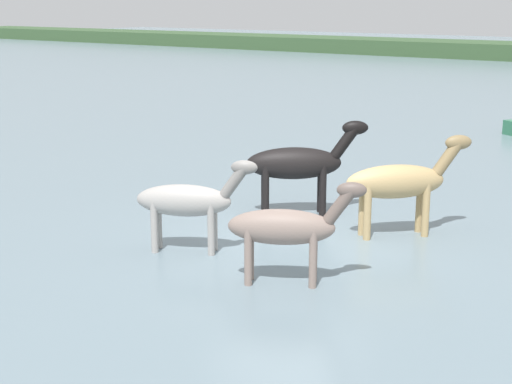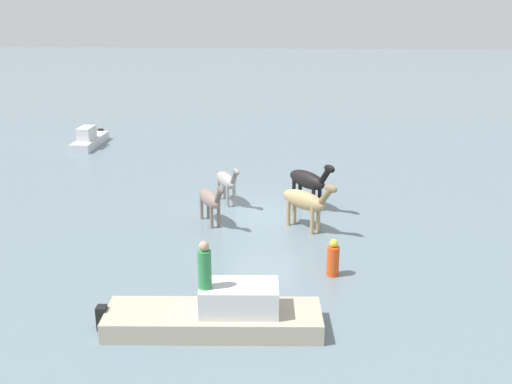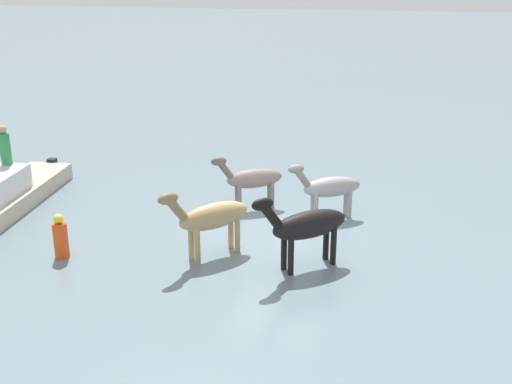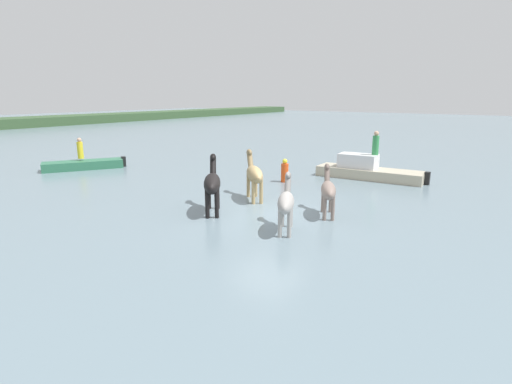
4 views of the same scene
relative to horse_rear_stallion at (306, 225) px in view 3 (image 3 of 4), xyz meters
name	(u,v)px [view 3 (image 3 of 4)]	position (x,y,z in m)	size (l,w,h in m)	color
ground_plane	(280,236)	(0.90, -1.72, -1.09)	(169.55, 169.55, 0.00)	slate
horse_rear_stallion	(306,225)	(0.00, 0.00, 0.00)	(2.22, 1.90, 1.97)	black
horse_mid_herd	(329,187)	(-0.25, -3.22, -0.15)	(2.09, 1.32, 1.70)	#9E9993
horse_chestnut_trailing	(211,217)	(2.36, -0.15, -0.03)	(1.99, 2.03, 1.91)	tan
horse_lead	(252,179)	(2.04, -3.55, -0.16)	(2.05, 1.36, 1.68)	gray
boat_motor_center	(11,195)	(9.20, -2.36, -0.77)	(1.77, 5.53, 1.36)	#B7AD93
person_spotter_bow	(5,146)	(9.35, -2.64, 0.67)	(0.32, 0.32, 1.19)	#338C4C
buoy_channel_marker	(61,238)	(6.01, 0.61, -0.58)	(0.36, 0.36, 1.14)	#E54C19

